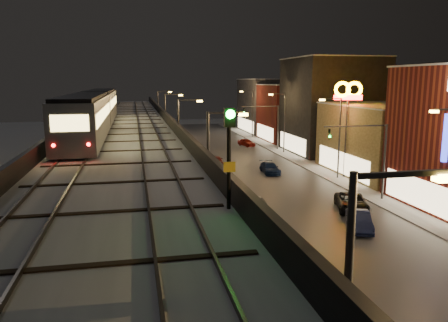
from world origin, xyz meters
TOP-DOWN VIEW (x-y plane):
  - road_surface at (7.50, 35.00)m, footprint 17.00×120.00m
  - sidewalk_right at (17.50, 35.00)m, footprint 4.00×120.00m
  - under_viaduct_pavement at (-6.00, 35.00)m, footprint 11.00×120.00m
  - elevated_viaduct at (-6.00, 31.84)m, footprint 9.00×100.00m
  - viaduct_trackbed at (-6.01, 31.97)m, footprint 8.40×100.00m
  - viaduct_parapet_streetside at (-1.65, 32.00)m, footprint 0.30×100.00m
  - viaduct_parapet_far at (-10.35, 32.00)m, footprint 0.30×100.00m
  - building_c at (23.99, 32.00)m, footprint 12.20×15.20m
  - building_d at (23.99, 48.00)m, footprint 12.20×13.20m
  - building_e at (23.99, 62.00)m, footprint 12.20×12.20m
  - building_f at (23.99, 76.00)m, footprint 12.20×16.20m
  - streetlight_left_1 at (-0.43, 13.00)m, footprint 2.57×0.28m
  - streetlight_left_2 at (-0.43, 31.00)m, footprint 2.57×0.28m
  - streetlight_right_2 at (16.73, 31.00)m, footprint 2.56×0.28m
  - streetlight_left_3 at (-0.43, 49.00)m, footprint 2.57×0.28m
  - streetlight_right_3 at (16.73, 49.00)m, footprint 2.56×0.28m
  - streetlight_left_4 at (-0.43, 67.00)m, footprint 2.57×0.28m
  - streetlight_right_4 at (16.73, 67.00)m, footprint 2.56×0.28m
  - traffic_light_rig_a at (15.84, 22.00)m, footprint 6.10×0.34m
  - traffic_light_rig_b at (15.84, 52.00)m, footprint 6.10×0.34m
  - subway_train at (-8.50, 27.81)m, footprint 2.71×32.51m
  - rail_signal at (-2.10, 0.59)m, footprint 0.39×0.45m
  - car_near_white at (3.93, 20.01)m, footprint 2.09×4.73m
  - car_mid_dark at (4.89, 40.43)m, footprint 2.30×4.75m
  - car_far_white at (2.73, 64.38)m, footprint 2.20×3.94m
  - car_onc_silver at (10.78, 14.84)m, footprint 2.71×4.38m
  - car_onc_dark at (12.55, 19.33)m, footprint 3.84×5.60m
  - car_onc_white at (10.38, 35.06)m, footprint 2.01×4.48m
  - car_onc_red at (13.12, 56.55)m, footprint 2.64×3.96m
  - sign_mcdonalds at (18.00, 31.44)m, footprint 3.19×0.85m

SIDE VIEW (x-z plane):
  - road_surface at x=7.50m, z-range 0.00..0.06m
  - under_viaduct_pavement at x=-6.00m, z-range 0.00..0.06m
  - sidewalk_right at x=17.50m, z-range 0.00..0.14m
  - car_onc_red at x=13.12m, z-range 0.00..1.25m
  - car_far_white at x=2.73m, z-range 0.00..1.27m
  - car_onc_white at x=10.38m, z-range 0.00..1.28m
  - car_mid_dark at x=4.89m, z-range 0.00..1.33m
  - car_onc_silver at x=10.78m, z-range 0.00..1.36m
  - car_onc_dark at x=12.55m, z-range 0.00..1.42m
  - car_near_white at x=3.93m, z-range 0.00..1.51m
  - building_c at x=23.99m, z-range 0.00..8.16m
  - traffic_light_rig_a at x=15.84m, z-range 1.00..8.00m
  - traffic_light_rig_b at x=15.84m, z-range 1.00..8.00m
  - building_e at x=23.99m, z-range 0.00..10.16m
  - streetlight_left_1 at x=-0.43m, z-range 0.74..9.74m
  - streetlight_left_2 at x=-0.43m, z-range 0.74..9.74m
  - streetlight_right_2 at x=16.73m, z-range 0.74..9.74m
  - streetlight_left_3 at x=-0.43m, z-range 0.74..9.74m
  - streetlight_right_3 at x=16.73m, z-range 0.74..9.74m
  - streetlight_left_4 at x=-0.43m, z-range 0.74..9.74m
  - streetlight_right_4 at x=16.73m, z-range 0.74..9.74m
  - building_f at x=23.99m, z-range 0.00..11.16m
  - elevated_viaduct at x=-6.00m, z-range 2.47..8.77m
  - viaduct_trackbed at x=-6.01m, z-range 6.23..6.55m
  - viaduct_parapet_streetside at x=-1.65m, z-range 6.30..7.40m
  - viaduct_parapet_far at x=-10.35m, z-range 6.30..7.40m
  - building_d at x=23.99m, z-range 0.00..14.16m
  - subway_train at x=-8.50m, z-range 6.61..9.84m
  - sign_mcdonalds at x=18.00m, z-range 3.47..14.22m
  - rail_signal at x=-2.10m, z-range 7.33..10.70m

